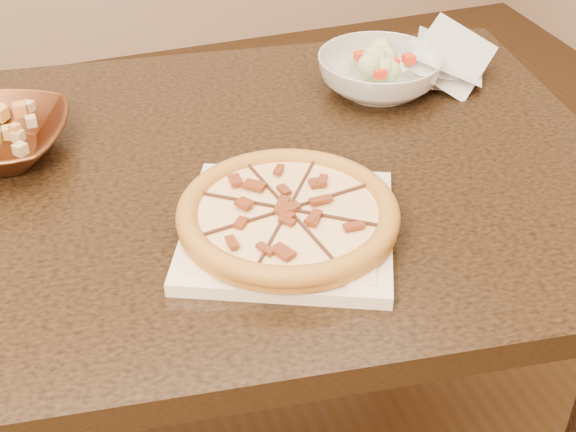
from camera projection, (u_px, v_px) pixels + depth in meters
The scene contains 6 objects.
dining_table at pixel (188, 240), 1.21m from camera, with size 1.36×0.97×0.75m.
plate at pixel (288, 228), 1.02m from camera, with size 0.35×0.35×0.02m.
pizza at pixel (288, 213), 1.01m from camera, with size 0.28×0.28×0.03m.
salad_bowl at pixel (379, 74), 1.33m from camera, with size 0.20×0.20×0.06m, color silver.
salad at pixel (380, 46), 1.30m from camera, with size 0.08×0.10×0.04m.
cling_film at pixel (447, 64), 1.38m from camera, with size 0.17×0.14×0.05m, color silver, non-canonical shape.
Camera 1 is at (-0.11, -1.03, 1.37)m, focal length 50.00 mm.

